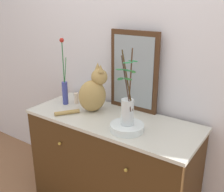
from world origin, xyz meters
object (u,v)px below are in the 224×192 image
bowl_porcelain (127,127)px  vase_glass_clear (127,108)px  sideboard (112,166)px  candle_pillar (76,98)px  vase_slim_green (65,87)px  cat_sitting (93,92)px  mirror_leaning (134,72)px

bowl_porcelain → vase_glass_clear: size_ratio=0.45×
sideboard → candle_pillar: (-0.43, 0.08, 0.47)m
vase_slim_green → bowl_porcelain: bearing=-10.2°
cat_sitting → bowl_porcelain: bearing=-19.8°
vase_slim_green → bowl_porcelain: (0.70, -0.13, -0.13)m
cat_sitting → vase_slim_green: bearing=-175.9°
mirror_leaning → vase_glass_clear: (0.16, -0.36, -0.15)m
cat_sitting → vase_slim_green: vase_slim_green is taller
cat_sitting → mirror_leaning: bearing=40.7°
mirror_leaning → cat_sitting: (-0.24, -0.21, -0.16)m
vase_glass_clear → candle_pillar: (-0.64, 0.19, -0.12)m
sideboard → vase_slim_green: (-0.50, 0.02, 0.58)m
mirror_leaning → candle_pillar: (-0.47, -0.16, -0.27)m
bowl_porcelain → candle_pillar: (-0.63, 0.19, 0.02)m
sideboard → bowl_porcelain: 0.51m
mirror_leaning → vase_glass_clear: bearing=-65.6°
sideboard → mirror_leaning: (0.04, 0.25, 0.75)m
cat_sitting → vase_slim_green: (-0.29, -0.02, -0.01)m
candle_pillar → mirror_leaning: bearing=19.1°
vase_slim_green → vase_glass_clear: 0.71m
mirror_leaning → vase_slim_green: bearing=-156.7°
mirror_leaning → vase_slim_green: size_ratio=1.13×
vase_glass_clear → candle_pillar: bearing=163.0°
sideboard → vase_slim_green: bearing=178.1°
cat_sitting → vase_slim_green: 0.29m
sideboard → vase_glass_clear: vase_glass_clear is taller
cat_sitting → candle_pillar: (-0.23, 0.05, -0.11)m
vase_glass_clear → bowl_porcelain: bearing=112.5°
sideboard → vase_glass_clear: 0.64m
bowl_porcelain → candle_pillar: candle_pillar is taller
sideboard → cat_sitting: 0.62m
candle_pillar → vase_slim_green: bearing=-133.9°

